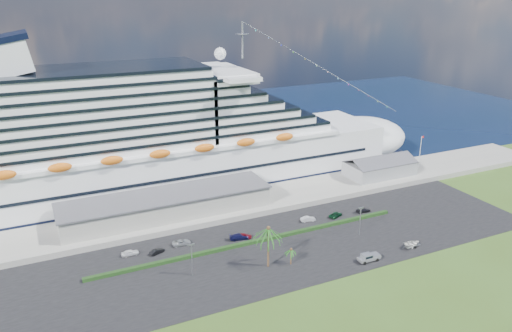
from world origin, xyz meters
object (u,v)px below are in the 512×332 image
parked_car_3 (239,237)px  pickup_truck (369,257)px  cruise_ship (155,142)px  boat_trailer (412,244)px

parked_car_3 → pickup_truck: size_ratio=0.91×
cruise_ship → pickup_truck: bearing=-62.8°
parked_car_3 → cruise_ship: bearing=22.9°
cruise_ship → parked_car_3: bearing=-76.4°
cruise_ship → parked_car_3: size_ratio=35.67×
cruise_ship → parked_car_3: cruise_ship is taller
pickup_truck → boat_trailer: size_ratio=1.03×
parked_car_3 → pickup_truck: 34.51m
cruise_ship → parked_car_3: 48.20m
parked_car_3 → boat_trailer: (39.20, -23.39, 0.30)m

